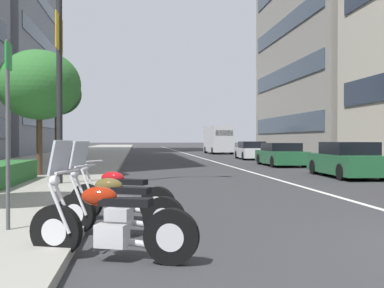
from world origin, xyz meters
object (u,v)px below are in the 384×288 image
Objects in this scene: motorcycle_nearest_camera at (120,198)px; car_lead_in_lane at (347,161)px; car_far_down_avenue at (281,155)px; street_lamp_with_banners at (70,20)px; parking_sign_by_curb at (8,117)px; street_tree_far_plaza at (57,95)px; car_following_behind at (251,151)px; delivery_van_ahead at (218,139)px; motorcycle_second_in_row at (116,208)px; street_tree_near_plaza_corner at (39,85)px; motorcycle_under_tarp at (109,225)px.

car_lead_in_lane reaches higher than motorcycle_nearest_camera.
street_lamp_with_banners reaches higher than car_far_down_avenue.
car_far_down_avenue is 1.59× the size of parking_sign_by_curb.
parking_sign_by_curb is 0.56× the size of street_tree_far_plaza.
delivery_van_ahead reaches higher than car_following_behind.
car_following_behind is (26.31, -8.92, 0.19)m from motorcycle_second_in_row.
delivery_van_ahead is 1.14× the size of street_tree_far_plaza.
delivery_van_ahead is at bearing -33.08° from street_tree_far_plaza.
street_tree_far_plaza is at bearing 83.38° from car_far_down_avenue.
delivery_van_ahead is 1.23× the size of street_tree_near_plaza_corner.
car_far_down_avenue is at bearing -97.70° from street_tree_far_plaza.
delivery_van_ahead is at bearing -22.92° from street_tree_near_plaza_corner.
parking_sign_by_curb is at bearing -170.76° from street_tree_near_plaza_corner.
street_tree_far_plaza reaches higher than delivery_van_ahead.
car_far_down_avenue is 1.02× the size of car_following_behind.
motorcycle_nearest_camera is at bearing -163.75° from street_lamp_with_banners.
car_lead_in_lane is at bearing -178.22° from car_following_behind.
street_tree_near_plaza_corner reaches higher than car_far_down_avenue.
delivery_van_ahead is at bearing -79.26° from motorcycle_second_in_row.
motorcycle_under_tarp is at bearing 112.11° from motorcycle_second_in_row.
street_tree_near_plaza_corner is (10.77, 1.75, 1.72)m from parking_sign_by_curb.
street_tree_far_plaza reaches higher than motorcycle_under_tarp.
street_lamp_with_banners is at bearing -154.94° from street_tree_near_plaza_corner.
motorcycle_nearest_camera is (2.74, -0.04, -0.03)m from motorcycle_under_tarp.
motorcycle_under_tarp is 1.40m from motorcycle_second_in_row.
delivery_van_ahead reaches higher than motorcycle_under_tarp.
motorcycle_under_tarp reaches higher than motorcycle_nearest_camera.
car_lead_in_lane is at bearing -107.28° from motorcycle_second_in_row.
street_tree_far_plaza is (19.56, 2.60, 2.21)m from parking_sign_by_curb.
delivery_van_ahead is 40.90m from parking_sign_by_curb.
delivery_van_ahead reaches higher than car_lead_in_lane.
parking_sign_by_curb reaches higher than car_following_behind.
street_lamp_with_banners reaches higher than car_lead_in_lane.
street_tree_far_plaza is at bearing 145.30° from delivery_van_ahead.
delivery_van_ahead is at bearing 2.47° from car_lead_in_lane.
parking_sign_by_curb is (0.00, 1.61, 1.40)m from motorcycle_second_in_row.
street_tree_far_plaza is (20.97, 4.18, 3.60)m from motorcycle_under_tarp.
car_lead_in_lane is at bearing -93.31° from street_tree_near_plaza_corner.
car_following_behind is 0.94× the size of street_tree_near_plaza_corner.
car_lead_in_lane is 1.02× the size of car_following_behind.
street_tree_near_plaza_corner is (3.48, 1.63, -1.62)m from street_lamp_with_banners.
motorcycle_second_in_row is 0.34× the size of delivery_van_ahead.
street_tree_far_plaza is (-19.99, 13.02, 2.52)m from delivery_van_ahead.
motorcycle_under_tarp is 14.39m from car_lead_in_lane.
car_following_behind is 13.28m from delivery_van_ahead.
car_far_down_avenue is 0.54× the size of street_lamp_with_banners.
delivery_van_ahead is 0.69× the size of street_lamp_with_banners.
car_following_behind is at bearing -62.81° from street_tree_far_plaza.
street_lamp_with_banners is at bearing 137.11° from car_far_down_avenue.
car_following_behind is 1.56× the size of parking_sign_by_curb.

